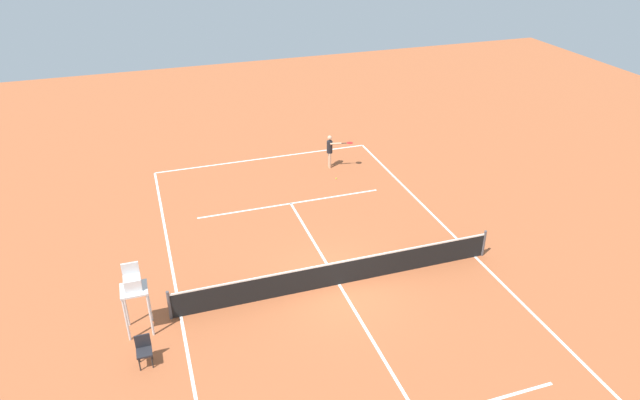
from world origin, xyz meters
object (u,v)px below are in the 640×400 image
at_px(player_serving, 331,149).
at_px(umpire_chair, 134,288).
at_px(tennis_ball, 336,178).
at_px(courtside_chair_near, 144,349).

bearing_deg(player_serving, umpire_chair, -34.53).
height_order(tennis_ball, umpire_chair, umpire_chair).
bearing_deg(courtside_chair_near, player_serving, -131.02).
distance_m(tennis_ball, umpire_chair, 12.48).
relative_size(player_serving, umpire_chair, 0.70).
distance_m(player_serving, tennis_ball, 1.67).
height_order(player_serving, courtside_chair_near, player_serving).
bearing_deg(umpire_chair, courtside_chair_near, 92.13).
bearing_deg(player_serving, courtside_chair_near, -30.02).
relative_size(tennis_ball, courtside_chair_near, 0.07).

